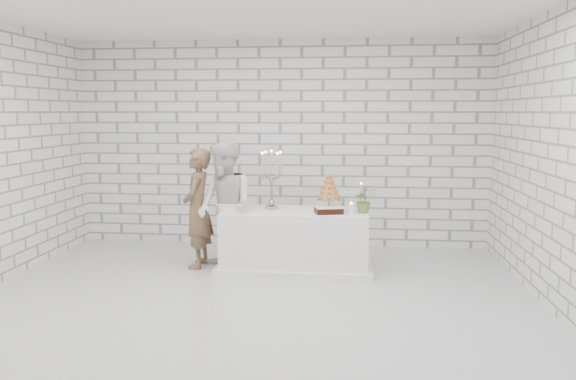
{
  "coord_description": "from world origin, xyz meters",
  "views": [
    {
      "loc": [
        0.96,
        -5.63,
        1.97
      ],
      "look_at": [
        0.28,
        0.88,
        1.05
      ],
      "focal_mm": 34.73,
      "sensor_mm": 36.0,
      "label": 1
    }
  ],
  "objects_px": {
    "cake_table": "(295,240)",
    "bride": "(225,207)",
    "croquembouche": "(329,192)",
    "groom": "(198,208)",
    "candelabra": "(272,180)"
  },
  "relations": [
    {
      "from": "cake_table",
      "to": "bride",
      "type": "distance_m",
      "value": 0.97
    },
    {
      "from": "bride",
      "to": "croquembouche",
      "type": "xyz_separation_m",
      "value": [
        1.27,
        0.2,
        0.18
      ]
    },
    {
      "from": "groom",
      "to": "bride",
      "type": "bearing_deg",
      "value": 69.19
    },
    {
      "from": "cake_table",
      "to": "candelabra",
      "type": "relative_size",
      "value": 2.4
    },
    {
      "from": "groom",
      "to": "cake_table",
      "type": "bearing_deg",
      "value": 89.75
    },
    {
      "from": "groom",
      "to": "candelabra",
      "type": "distance_m",
      "value": 1.01
    },
    {
      "from": "cake_table",
      "to": "croquembouche",
      "type": "bearing_deg",
      "value": 6.34
    },
    {
      "from": "bride",
      "to": "croquembouche",
      "type": "height_order",
      "value": "bride"
    },
    {
      "from": "croquembouche",
      "to": "cake_table",
      "type": "bearing_deg",
      "value": -173.66
    },
    {
      "from": "cake_table",
      "to": "candelabra",
      "type": "height_order",
      "value": "candelabra"
    },
    {
      "from": "candelabra",
      "to": "croquembouche",
      "type": "bearing_deg",
      "value": -0.35
    },
    {
      "from": "croquembouche",
      "to": "bride",
      "type": "bearing_deg",
      "value": -171.28
    },
    {
      "from": "cake_table",
      "to": "groom",
      "type": "bearing_deg",
      "value": -179.69
    },
    {
      "from": "cake_table",
      "to": "groom",
      "type": "relative_size",
      "value": 1.18
    },
    {
      "from": "cake_table",
      "to": "bride",
      "type": "relative_size",
      "value": 1.11
    }
  ]
}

